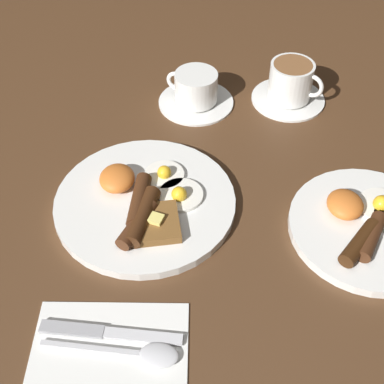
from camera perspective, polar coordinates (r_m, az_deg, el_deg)
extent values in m
plane|color=#4C301C|center=(0.85, -4.99, -1.48)|extent=(3.00, 3.00, 0.00)
cylinder|color=white|center=(0.85, -5.02, -1.14)|extent=(0.28, 0.28, 0.01)
cylinder|color=white|center=(0.87, -2.97, 1.81)|extent=(0.07, 0.07, 0.01)
sphere|color=yellow|center=(0.86, -2.98, 2.09)|extent=(0.02, 0.02, 0.02)
cylinder|color=white|center=(0.84, -1.20, -0.32)|extent=(0.07, 0.07, 0.01)
sphere|color=yellow|center=(0.83, -1.37, 0.01)|extent=(0.02, 0.02, 0.02)
ellipsoid|color=orange|center=(0.86, -7.99, 1.46)|extent=(0.06, 0.06, 0.03)
cylinder|color=#462513|center=(0.79, -5.86, -3.43)|extent=(0.09, 0.06, 0.02)
cylinder|color=#3D210F|center=(0.80, -5.39, -2.59)|extent=(0.11, 0.05, 0.03)
cylinder|color=#422412|center=(0.82, -5.65, -0.90)|extent=(0.10, 0.03, 0.02)
cube|color=brown|center=(0.80, -3.82, -3.34)|extent=(0.08, 0.08, 0.01)
cube|color=#F4E072|center=(0.79, -3.86, -2.87)|extent=(0.03, 0.03, 0.01)
cylinder|color=white|center=(0.85, 18.33, -3.62)|extent=(0.24, 0.24, 0.01)
cylinder|color=white|center=(0.87, 19.60, -1.43)|extent=(0.07, 0.07, 0.01)
sphere|color=yellow|center=(0.86, 19.55, -1.16)|extent=(0.03, 0.03, 0.03)
ellipsoid|color=orange|center=(0.84, 16.02, -1.28)|extent=(0.06, 0.06, 0.03)
cylinder|color=#371E0C|center=(0.80, 17.49, -5.17)|extent=(0.08, 0.07, 0.02)
cylinder|color=#442413|center=(0.82, 18.59, -4.50)|extent=(0.09, 0.06, 0.02)
cylinder|color=white|center=(1.04, 0.43, 9.66)|extent=(0.14, 0.14, 0.01)
cylinder|color=white|center=(1.03, 0.44, 11.13)|extent=(0.08, 0.08, 0.06)
cylinder|color=brown|center=(1.01, 0.44, 12.35)|extent=(0.07, 0.07, 0.00)
torus|color=white|center=(1.04, -1.69, 11.74)|extent=(0.02, 0.04, 0.04)
cylinder|color=white|center=(1.07, 10.20, 9.83)|extent=(0.14, 0.14, 0.01)
cylinder|color=white|center=(1.05, 10.49, 11.59)|extent=(0.08, 0.08, 0.07)
cylinder|color=brown|center=(1.03, 10.74, 13.12)|extent=(0.07, 0.07, 0.00)
torus|color=white|center=(1.03, 12.62, 10.99)|extent=(0.03, 0.04, 0.05)
cube|color=white|center=(0.71, -8.71, -15.65)|extent=(0.12, 0.20, 0.01)
cube|color=silver|center=(0.71, -5.25, -15.06)|extent=(0.03, 0.10, 0.00)
cube|color=#9E9EA3|center=(0.73, -12.69, -14.07)|extent=(0.03, 0.09, 0.01)
ellipsoid|color=silver|center=(0.69, -3.54, -16.97)|extent=(0.04, 0.05, 0.01)
cube|color=silver|center=(0.71, -10.86, -16.03)|extent=(0.02, 0.13, 0.00)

